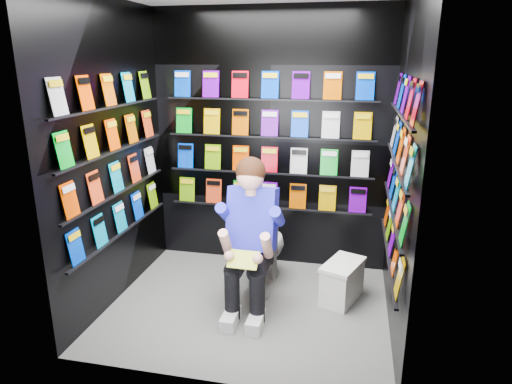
# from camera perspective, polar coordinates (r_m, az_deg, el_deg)

# --- Properties ---
(floor) EXTENTS (2.40, 2.40, 0.00)m
(floor) POSITION_cam_1_polar(r_m,az_deg,el_deg) (4.16, -0.99, -14.10)
(floor) COLOR slate
(floor) RESTS_ON ground
(wall_back) EXTENTS (2.40, 0.04, 2.60)m
(wall_back) POSITION_cam_1_polar(r_m,az_deg,el_deg) (4.63, 1.77, 6.33)
(wall_back) COLOR black
(wall_back) RESTS_ON floor
(wall_front) EXTENTS (2.40, 0.04, 2.60)m
(wall_front) POSITION_cam_1_polar(r_m,az_deg,el_deg) (2.74, -5.91, -0.94)
(wall_front) COLOR black
(wall_front) RESTS_ON floor
(wall_left) EXTENTS (0.04, 2.00, 2.60)m
(wall_left) POSITION_cam_1_polar(r_m,az_deg,el_deg) (4.11, -17.63, 4.26)
(wall_left) COLOR black
(wall_left) RESTS_ON floor
(wall_right) EXTENTS (0.04, 2.00, 2.60)m
(wall_right) POSITION_cam_1_polar(r_m,az_deg,el_deg) (3.60, 17.87, 2.56)
(wall_right) COLOR black
(wall_right) RESTS_ON floor
(comics_back) EXTENTS (2.10, 0.06, 1.37)m
(comics_back) POSITION_cam_1_polar(r_m,az_deg,el_deg) (4.60, 1.71, 6.33)
(comics_back) COLOR red
(comics_back) RESTS_ON wall_back
(comics_left) EXTENTS (0.06, 1.70, 1.37)m
(comics_left) POSITION_cam_1_polar(r_m,az_deg,el_deg) (4.10, -17.27, 4.32)
(comics_left) COLOR red
(comics_left) RESTS_ON wall_left
(comics_right) EXTENTS (0.06, 1.70, 1.37)m
(comics_right) POSITION_cam_1_polar(r_m,az_deg,el_deg) (3.59, 17.40, 2.66)
(comics_right) COLOR red
(comics_right) RESTS_ON wall_right
(toilet) EXTENTS (0.44, 0.76, 0.73)m
(toilet) POSITION_cam_1_polar(r_m,az_deg,el_deg) (4.38, 0.73, -7.03)
(toilet) COLOR white
(toilet) RESTS_ON floor
(longbox) EXTENTS (0.39, 0.51, 0.34)m
(longbox) POSITION_cam_1_polar(r_m,az_deg,el_deg) (4.25, 10.70, -11.14)
(longbox) COLOR white
(longbox) RESTS_ON floor
(longbox_lid) EXTENTS (0.42, 0.53, 0.03)m
(longbox_lid) POSITION_cam_1_polar(r_m,az_deg,el_deg) (4.17, 10.84, -8.88)
(longbox_lid) COLOR white
(longbox_lid) RESTS_ON longbox
(reader) EXTENTS (0.57, 0.82, 1.48)m
(reader) POSITION_cam_1_polar(r_m,az_deg,el_deg) (3.88, -0.38, -3.48)
(reader) COLOR #2120C6
(reader) RESTS_ON toilet
(held_comic) EXTENTS (0.25, 0.15, 0.10)m
(held_comic) POSITION_cam_1_polar(r_m,az_deg,el_deg) (3.65, -1.59, -8.44)
(held_comic) COLOR green
(held_comic) RESTS_ON reader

